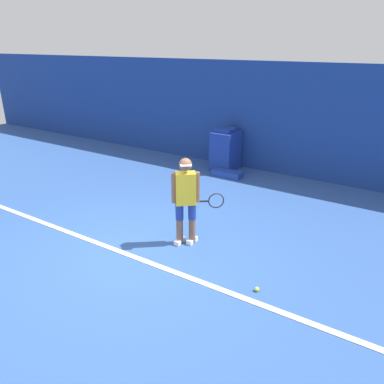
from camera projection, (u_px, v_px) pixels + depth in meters
name	position (u px, v px, depth m)	size (l,w,h in m)	color
ground_plane	(133.00, 256.00, 6.30)	(24.00, 24.00, 0.00)	#2D5193
back_wall	(264.00, 118.00, 10.01)	(24.00, 0.10, 2.90)	navy
court_baseline	(132.00, 256.00, 6.28)	(21.60, 0.10, 0.01)	white
tennis_player	(186.00, 198.00, 6.38)	(0.73, 0.61, 1.58)	brown
tennis_ball	(257.00, 289.00, 5.39)	(0.07, 0.07, 0.07)	#D1E533
covered_chair	(226.00, 150.00, 10.36)	(0.61, 0.81, 1.18)	navy
equipment_bag	(227.00, 174.00, 9.97)	(0.80, 0.34, 0.16)	#1E3D99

